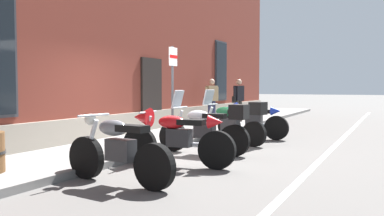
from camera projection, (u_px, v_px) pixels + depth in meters
name	position (u px, v px, depth m)	size (l,w,h in m)	color
ground_plane	(169.00, 151.00, 9.15)	(140.00, 140.00, 0.00)	#565451
sidewalk	(128.00, 145.00, 9.64)	(33.91, 2.22, 0.13)	slate
lane_stripe	(317.00, 163.00, 7.74)	(33.91, 0.12, 0.01)	silver
motorcycle_grey_naked	(117.00, 150.00, 6.04)	(0.62, 2.01, 1.02)	black
motorcycle_red_sport	(173.00, 135.00, 7.43)	(0.62, 2.20, 1.04)	black
motorcycle_silver_touring	(207.00, 128.00, 8.71)	(0.62, 2.11, 1.36)	black
motorcycle_green_touring	(232.00, 122.00, 10.14)	(0.76, 2.03, 1.36)	black
motorcycle_blue_sport	(250.00, 119.00, 11.35)	(0.62, 2.01, 1.00)	black
pedestrian_tan_coat	(212.00, 98.00, 15.08)	(0.61, 0.40, 1.59)	#2D3351
pedestrian_dark_jacket	(239.00, 98.00, 15.37)	(0.65, 0.32, 1.59)	#38332D
parking_sign	(173.00, 80.00, 9.94)	(0.36, 0.07, 2.28)	#4C4C51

